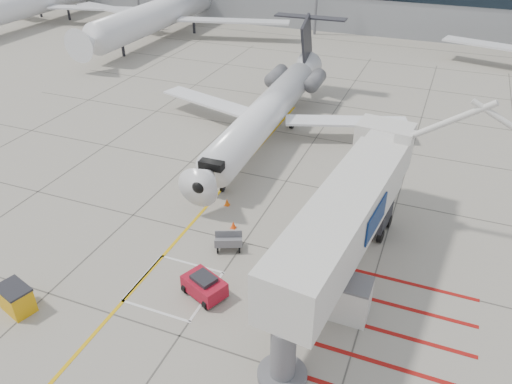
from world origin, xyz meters
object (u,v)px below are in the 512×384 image
at_px(jet_bridge, 340,230).
at_px(pushback_tug, 204,285).
at_px(spill_bin, 16,299).
at_px(regional_jet, 257,105).

distance_m(jet_bridge, pushback_tug, 7.70).
bearing_deg(jet_bridge, spill_bin, -146.17).
distance_m(pushback_tug, spill_bin, 9.54).
relative_size(regional_jet, jet_bridge, 1.55).
xyz_separation_m(pushback_tug, spill_bin, (-8.40, -4.52, 0.08)).
height_order(pushback_tug, spill_bin, spill_bin).
bearing_deg(pushback_tug, spill_bin, -128.39).
xyz_separation_m(regional_jet, jet_bridge, (10.05, -13.81, -0.05)).
distance_m(jet_bridge, spill_bin, 16.84).
bearing_deg(jet_bridge, pushback_tug, -147.13).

